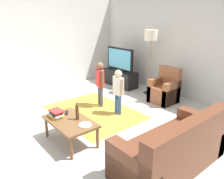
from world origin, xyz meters
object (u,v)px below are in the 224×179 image
(coffee_table, at_px, (70,123))
(plate, at_px, (85,125))
(tv, at_px, (120,60))
(bottle, at_px, (77,112))
(child_near_tv, at_px, (100,80))
(couch, at_px, (176,151))
(armchair, at_px, (165,91))
(floor_lamp, at_px, (151,39))
(tv_remote, at_px, (67,113))
(book_stack, at_px, (56,114))
(child_center, at_px, (118,88))
(tv_stand, at_px, (120,78))

(coffee_table, height_order, plate, plate)
(tv, xyz_separation_m, bottle, (2.00, -2.74, -0.30))
(tv, xyz_separation_m, child_near_tv, (0.94, -1.46, -0.19))
(couch, relative_size, armchair, 2.00)
(armchair, bearing_deg, bottle, -85.49)
(floor_lamp, bearing_deg, plate, -67.61)
(tv_remote, bearing_deg, book_stack, -50.50)
(tv, height_order, couch, tv)
(child_center, bearing_deg, book_stack, -86.66)
(tv_stand, relative_size, book_stack, 4.17)
(child_center, relative_size, plate, 4.66)
(tv_stand, distance_m, bottle, 3.42)
(armchair, distance_m, book_stack, 2.97)
(couch, distance_m, plate, 1.46)
(book_stack, distance_m, plate, 0.64)
(plate, bearing_deg, coffee_table, -162.66)
(floor_lamp, bearing_deg, child_center, -72.19)
(tv, xyz_separation_m, floor_lamp, (1.06, 0.17, 0.70))
(armchair, xyz_separation_m, book_stack, (-0.12, -2.96, 0.18))
(couch, relative_size, book_stack, 6.25)
(tv, xyz_separation_m, armchair, (1.78, -0.02, -0.55))
(couch, xyz_separation_m, armchair, (-1.75, 2.04, 0.01))
(child_near_tv, bearing_deg, child_center, 1.90)
(floor_lamp, bearing_deg, tv_remote, -78.65)
(armchair, distance_m, child_near_tv, 1.71)
(book_stack, xyz_separation_m, bottle, (0.33, 0.24, 0.07))
(armchair, bearing_deg, plate, -79.98)
(bottle, xyz_separation_m, tv_remote, (-0.35, -0.02, -0.12))
(bottle, bearing_deg, child_near_tv, 129.54)
(coffee_table, xyz_separation_m, bottle, (0.05, 0.12, 0.18))
(child_center, xyz_separation_m, coffee_table, (0.37, -1.42, -0.25))
(book_stack, bearing_deg, tv_remote, 95.14)
(bottle, bearing_deg, tv_stand, 125.85)
(tv, relative_size, plate, 5.00)
(tv_stand, distance_m, book_stack, 3.44)
(floor_lamp, bearing_deg, couch, -42.02)
(book_stack, bearing_deg, coffee_table, 22.95)
(armchair, height_order, child_center, child_center)
(child_near_tv, relative_size, child_center, 1.07)
(bottle, relative_size, tv_remote, 1.84)
(book_stack, bearing_deg, child_near_tv, 115.55)
(tv, height_order, child_near_tv, tv)
(tv, distance_m, couch, 4.13)
(tv_remote, xyz_separation_m, plate, (0.62, 0.00, -0.00))
(tv, relative_size, book_stack, 3.82)
(plate, bearing_deg, tv_remote, 180.00)
(floor_lamp, height_order, coffee_table, floor_lamp)
(child_center, height_order, plate, child_center)
(armchair, height_order, plate, armchair)
(armchair, distance_m, coffee_table, 2.85)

